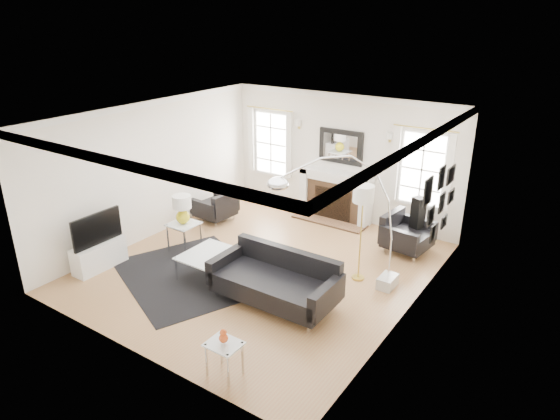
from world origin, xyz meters
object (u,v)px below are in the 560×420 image
Objects in this scene: gourd_lamp at (182,208)px; fireplace at (335,196)px; arc_floor_lamp at (336,218)px; armchair_right at (405,235)px; sofa at (276,281)px; armchair_left at (217,207)px; coffee_table at (212,256)px.

fireplace is at bearing 61.85° from gourd_lamp.
armchair_right is at bearing 78.43° from arc_floor_lamp.
sofa is 2.33× the size of armchair_left.
fireplace is 1.90× the size of armchair_left.
armchair_right is 4.35m from gourd_lamp.
gourd_lamp is (0.49, -1.52, 0.60)m from armchair_left.
armchair_left is (-2.14, -1.57, -0.22)m from fireplace.
armchair_right reaches higher than coffee_table.
coffee_table is at bearing 179.13° from sofa.
gourd_lamp is (-3.57, -2.42, 0.57)m from armchair_right.
gourd_lamp reaches higher than fireplace.
armchair_left is at bearing -167.51° from armchair_right.
gourd_lamp is (-1.66, -3.10, 0.37)m from fireplace.
armchair_left is at bearing 146.12° from sofa.
armchair_left is at bearing 161.60° from arc_floor_lamp.
gourd_lamp is (-1.15, 0.48, 0.51)m from coffee_table.
fireplace is 3.71m from sofa.
coffee_table is 1.71× the size of gourd_lamp.
coffee_table is 0.40× the size of arc_floor_lamp.
arc_floor_lamp is (1.99, 0.80, 0.92)m from coffee_table.
armchair_left is at bearing -143.72° from fireplace.
sofa is at bearing -0.87° from coffee_table.
armchair_right is 2.36m from arc_floor_lamp.
coffee_table is at bearing -97.99° from fireplace.
arc_floor_lamp reaches higher than sofa.
armchair_left is 0.37× the size of arc_floor_lamp.
gourd_lamp is 0.23× the size of arc_floor_lamp.
arc_floor_lamp reaches higher than coffee_table.
armchair_right is at bearing 34.15° from gourd_lamp.
fireplace is 2.96× the size of gourd_lamp.
gourd_lamp is at bearing 168.77° from sofa.
armchair_right is at bearing 12.49° from armchair_left.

